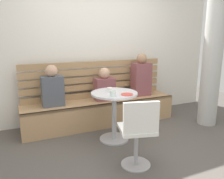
# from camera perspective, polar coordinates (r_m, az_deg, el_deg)

# --- Properties ---
(ground) EXTENTS (8.00, 8.00, 0.00)m
(ground) POSITION_cam_1_polar(r_m,az_deg,el_deg) (3.16, 5.58, -15.85)
(ground) COLOR #514C47
(back_wall) EXTENTS (5.20, 0.10, 2.90)m
(back_wall) POSITION_cam_1_polar(r_m,az_deg,el_deg) (4.27, -5.14, 11.98)
(back_wall) COLOR silver
(back_wall) RESTS_ON ground
(concrete_pillar) EXTENTS (0.32, 0.32, 2.80)m
(concrete_pillar) POSITION_cam_1_polar(r_m,az_deg,el_deg) (4.24, 24.17, 10.24)
(concrete_pillar) COLOR #B2B2AD
(concrete_pillar) RESTS_ON ground
(booth_bench) EXTENTS (2.70, 0.52, 0.44)m
(booth_bench) POSITION_cam_1_polar(r_m,az_deg,el_deg) (4.07, -2.74, -5.66)
(booth_bench) COLOR tan
(booth_bench) RESTS_ON ground
(booth_backrest) EXTENTS (2.65, 0.04, 0.66)m
(booth_backrest) POSITION_cam_1_polar(r_m,az_deg,el_deg) (4.15, -4.05, 2.62)
(booth_backrest) COLOR #A68157
(booth_backrest) RESTS_ON booth_bench
(cafe_table) EXTENTS (0.68, 0.68, 0.74)m
(cafe_table) POSITION_cam_1_polar(r_m,az_deg,el_deg) (3.36, 0.56, -4.40)
(cafe_table) COLOR #ADADB2
(cafe_table) RESTS_ON ground
(white_chair) EXTENTS (0.49, 0.49, 0.85)m
(white_chair) POSITION_cam_1_polar(r_m,az_deg,el_deg) (2.67, 6.56, -10.43)
(white_chair) COLOR #ADADB2
(white_chair) RESTS_ON ground
(person_adult) EXTENTS (0.34, 0.22, 0.79)m
(person_adult) POSITION_cam_1_polar(r_m,az_deg,el_deg) (4.32, 7.36, 3.21)
(person_adult) COLOR brown
(person_adult) RESTS_ON booth_bench
(person_child_left) EXTENTS (0.34, 0.22, 0.66)m
(person_child_left) POSITION_cam_1_polar(r_m,az_deg,el_deg) (3.74, -14.72, 0.38)
(person_child_left) COLOR #4C515B
(person_child_left) RESTS_ON booth_bench
(person_child_middle) EXTENTS (0.34, 0.22, 0.57)m
(person_child_middle) POSITION_cam_1_polar(r_m,az_deg,el_deg) (3.96, -1.89, 0.86)
(person_child_middle) COLOR brown
(person_child_middle) RESTS_ON booth_bench
(cup_ceramic_white) EXTENTS (0.08, 0.08, 0.07)m
(cup_ceramic_white) POSITION_cam_1_polar(r_m,az_deg,el_deg) (3.30, -0.57, -0.10)
(cup_ceramic_white) COLOR white
(cup_ceramic_white) RESTS_ON cafe_table
(cup_glass_short) EXTENTS (0.08, 0.08, 0.08)m
(cup_glass_short) POSITION_cam_1_polar(r_m,az_deg,el_deg) (3.06, 0.21, -1.06)
(cup_glass_short) COLOR silver
(cup_glass_short) RESTS_ON cafe_table
(plate_small) EXTENTS (0.17, 0.17, 0.01)m
(plate_small) POSITION_cam_1_polar(r_m,az_deg,el_deg) (3.17, 3.81, -1.22)
(plate_small) COLOR #DB4C42
(plate_small) RESTS_ON cafe_table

